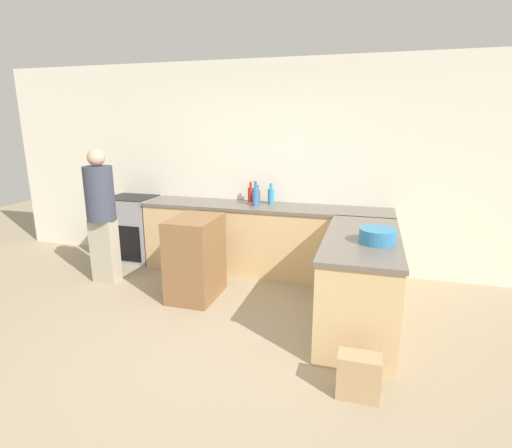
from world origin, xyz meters
The scene contains 13 objects.
ground_plane centered at (0.00, 0.00, 0.00)m, with size 14.00×14.00×0.00m, color tan.
wall_back centered at (0.00, 2.28, 1.35)m, with size 8.00×0.06×2.70m.
counter_back centered at (0.00, 1.95, 0.45)m, with size 3.19×0.63×0.89m.
counter_peninsula centered at (1.25, 0.83, 0.45)m, with size 0.69×1.67×0.89m.
range_oven centered at (-1.94, 1.95, 0.45)m, with size 0.68×0.61×0.91m.
island_table centered at (-0.53, 0.99, 0.46)m, with size 0.48×0.67×0.92m.
mixing_bowl centered at (1.38, 0.65, 0.96)m, with size 0.32×0.32×0.13m.
olive_oil_bottle centered at (-0.12, 2.06, 0.99)m, with size 0.07×0.07×0.24m.
hot_sauce_bottle centered at (-0.23, 2.12, 1.00)m, with size 0.08×0.08×0.27m.
water_bottle_blue centered at (-0.10, 1.91, 1.02)m, with size 0.08×0.08×0.31m.
dish_soap_bottle centered at (0.06, 2.07, 1.00)m, with size 0.08×0.08×0.27m.
person_by_range centered at (-1.79, 1.10, 0.88)m, with size 0.34×0.34×1.63m.
paper_bag centered at (1.30, -0.27, 0.16)m, with size 0.30×0.17×0.33m.
Camera 1 is at (1.28, -2.87, 1.92)m, focal length 28.00 mm.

